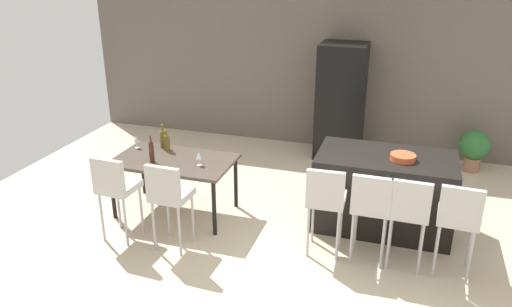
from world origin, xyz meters
The scene contains 18 objects.
ground_plane centered at (0.00, 0.00, 0.00)m, with size 10.00×10.00×0.00m, color beige.
back_wall centered at (0.00, 3.18, 1.45)m, with size 10.00×0.12×2.90m, color #665B51.
kitchen_island centered at (0.43, 0.61, 0.46)m, with size 1.60×0.91×0.92m, color black.
bar_chair_left centered at (-0.13, -0.23, 0.70)m, with size 0.42×0.42×1.05m.
bar_chair_middle centered at (0.35, -0.23, 0.70)m, with size 0.40×0.40×1.05m.
bar_chair_right centered at (0.73, -0.23, 0.70)m, with size 0.41×0.41×1.05m.
bar_chair_far centered at (1.20, -0.23, 0.70)m, with size 0.43×0.43×1.05m.
dining_table centered at (-2.11, 0.15, 0.68)m, with size 1.48×0.87×0.74m.
dining_chair_near centered at (-2.45, -0.65, 0.70)m, with size 0.42×0.42×1.05m.
dining_chair_far centered at (-1.78, -0.65, 0.70)m, with size 0.42×0.42×1.05m.
wine_bottle_right centered at (-2.31, 0.39, 0.85)m, with size 0.07×0.07×0.27m.
wine_bottle_near centered at (-2.42, 0.48, 0.86)m, with size 0.08×0.08×0.32m.
wine_bottle_left centered at (-2.32, -0.01, 0.87)m, with size 0.06×0.06×0.34m.
wine_glass_middle centered at (-1.73, 0.07, 0.86)m, with size 0.07×0.07×0.17m.
wine_glass_far centered at (-2.74, 0.35, 0.86)m, with size 0.07×0.07×0.17m.
refrigerator centered at (-0.44, 2.74, 0.92)m, with size 0.72×0.68×1.84m, color black.
fruit_bowl centered at (0.61, 0.53, 0.96)m, with size 0.29×0.29×0.07m, color #C6512D.
potted_plant centered at (1.62, 2.73, 0.38)m, with size 0.45×0.45×0.65m.
Camera 1 is at (0.61, -5.03, 3.13)m, focal length 35.20 mm.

